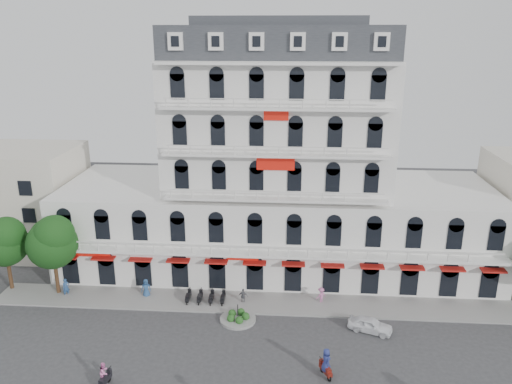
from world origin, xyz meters
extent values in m
plane|color=#38383A|center=(0.00, 0.00, 0.00)|extent=(120.00, 120.00, 0.00)
cube|color=gray|center=(0.00, 9.00, 0.08)|extent=(53.00, 4.00, 0.16)
cube|color=silver|center=(0.00, 18.00, 4.50)|extent=(45.00, 14.00, 9.00)
cube|color=silver|center=(0.00, 18.00, 15.50)|extent=(22.00, 12.00, 13.00)
cube|color=#2D3035|center=(0.00, 18.00, 23.50)|extent=(21.56, 11.76, 3.00)
cube|color=#2D3035|center=(0.00, 18.00, 25.40)|extent=(15.84, 8.64, 0.80)
cube|color=red|center=(0.00, 10.50, 3.50)|extent=(40.50, 1.00, 0.15)
cube|color=#B4140B|center=(0.00, 11.88, 13.00)|extent=(3.50, 0.10, 1.40)
cube|color=beige|center=(-30.00, 20.00, 6.00)|extent=(14.00, 10.00, 12.00)
cylinder|color=gray|center=(-3.00, 6.00, 0.12)|extent=(3.20, 3.20, 0.24)
cylinder|color=black|center=(-3.00, 6.00, 0.90)|extent=(0.08, 0.08, 1.40)
sphere|color=#194D1A|center=(-2.30, 6.00, 0.45)|extent=(0.70, 0.70, 0.70)
sphere|color=#194D1A|center=(-2.78, 6.66, 0.45)|extent=(0.70, 0.70, 0.70)
sphere|color=#194D1A|center=(-3.56, 6.42, 0.45)|extent=(0.70, 0.70, 0.70)
sphere|color=#194D1A|center=(-3.57, 5.60, 0.45)|extent=(0.70, 0.70, 0.70)
sphere|color=#194D1A|center=(-2.80, 5.33, 0.45)|extent=(0.70, 0.70, 0.70)
cylinder|color=#382314|center=(-26.00, 10.00, 1.76)|extent=(0.36, 0.36, 3.52)
sphere|color=#153611|center=(-26.00, 10.00, 4.96)|extent=(4.48, 4.48, 4.48)
sphere|color=#153611|center=(-25.50, 9.70, 6.00)|extent=(3.52, 3.52, 3.52)
sphere|color=#153611|center=(-26.40, 10.30, 5.60)|extent=(3.20, 3.20, 3.20)
cylinder|color=#382314|center=(-21.00, 9.50, 1.87)|extent=(0.36, 0.36, 3.74)
sphere|color=#153611|center=(-21.00, 9.50, 5.27)|extent=(4.76, 4.76, 4.76)
sphere|color=#153611|center=(-20.50, 9.20, 6.38)|extent=(3.74, 3.74, 3.74)
sphere|color=#153611|center=(-21.40, 9.80, 5.95)|extent=(3.40, 3.40, 3.40)
imported|color=white|center=(8.44, 5.15, 0.64)|extent=(4.03, 2.70, 1.27)
cube|color=black|center=(-11.64, -3.28, 0.55)|extent=(0.57, 1.54, 0.35)
torus|color=black|center=(-11.56, -2.73, 0.28)|extent=(0.21, 0.61, 0.60)
imported|color=pink|center=(-11.64, -3.28, 1.23)|extent=(0.70, 0.84, 1.57)
cube|color=maroon|center=(4.29, -1.01, 0.55)|extent=(0.95, 1.51, 0.35)
torus|color=black|center=(4.06, -0.52, 0.28)|extent=(0.36, 0.59, 0.60)
torus|color=black|center=(4.52, -1.51, 0.28)|extent=(0.36, 0.59, 0.60)
imported|color=navy|center=(4.29, -1.01, 1.40)|extent=(0.94, 1.09, 1.89)
imported|color=#2A4E7E|center=(-12.24, 9.50, 0.94)|extent=(1.01, 0.76, 1.87)
imported|color=#5B5C63|center=(-2.79, 8.95, 0.76)|extent=(0.93, 0.48, 1.51)
imported|color=#C266A0|center=(4.50, 9.50, 0.81)|extent=(1.21, 1.09, 1.63)
imported|color=#2A4C7E|center=(-20.00, 9.12, 0.92)|extent=(0.78, 0.79, 1.83)
camera|label=1|loc=(1.34, -32.41, 24.48)|focal=35.00mm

